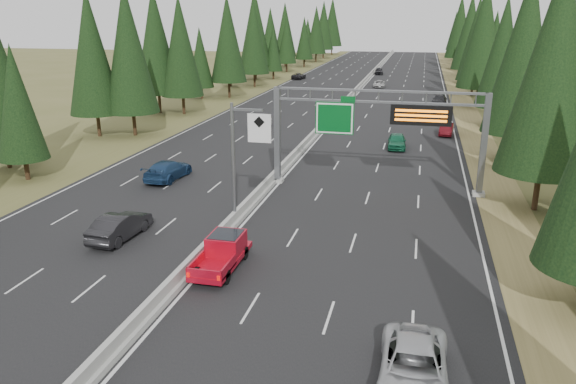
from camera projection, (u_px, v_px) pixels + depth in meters
The scene contains 19 objects.
road at pixel (346, 103), 88.19m from camera, with size 32.00×260.00×0.08m, color black.
shoulder_right at pixel (464, 107), 84.28m from camera, with size 3.60×260.00×0.06m, color olive.
shoulder_left at pixel (238, 99), 92.09m from camera, with size 3.60×260.00×0.06m, color brown.
median_barrier at pixel (346, 101), 88.07m from camera, with size 0.70×260.00×0.85m.
sign_gantry at pixel (386, 125), 42.79m from camera, with size 16.75×0.98×7.80m.
hov_sign_pole at pixel (242, 156), 35.59m from camera, with size 2.80×0.50×8.00m.
tree_row_right at pixel (512, 50), 66.95m from camera, with size 11.39×240.56×18.71m.
tree_row_left at pixel (214, 43), 91.36m from camera, with size 11.46×240.89×18.86m.
silver_minivan at pixel (414, 367), 20.72m from camera, with size 2.56×5.54×1.54m, color #B6B7BB.
red_pickup at pixel (224, 250), 30.61m from camera, with size 1.89×5.29×1.72m.
car_ahead_green at pixel (397, 141), 57.86m from camera, with size 1.80×4.47×1.52m, color #166341.
car_ahead_dkred at pixel (446, 129), 64.26m from camera, with size 1.43×4.09×1.35m, color #520B12.
car_ahead_dkgrey at pixel (439, 100), 86.11m from camera, with size 2.04×5.01×1.45m, color black.
car_ahead_white at pixel (379, 84), 106.84m from camera, with size 2.11×4.57×1.27m, color #B9B9B9.
car_ahead_far at pixel (379, 71), 129.87m from camera, with size 1.85×4.61×1.57m, color black.
car_onc_near at pixel (120, 226), 34.47m from camera, with size 1.72×4.94×1.63m, color black.
car_onc_blue at pixel (168, 170), 46.94m from camera, with size 2.25×5.52×1.60m, color navy.
car_onc_white at pixel (262, 121), 68.66m from camera, with size 1.92×4.76×1.62m, color silver.
car_onc_far at pixel (299, 76), 120.37m from camera, with size 2.19×4.76×1.32m, color black.
Camera 1 is at (11.41, -8.05, 13.29)m, focal length 35.00 mm.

